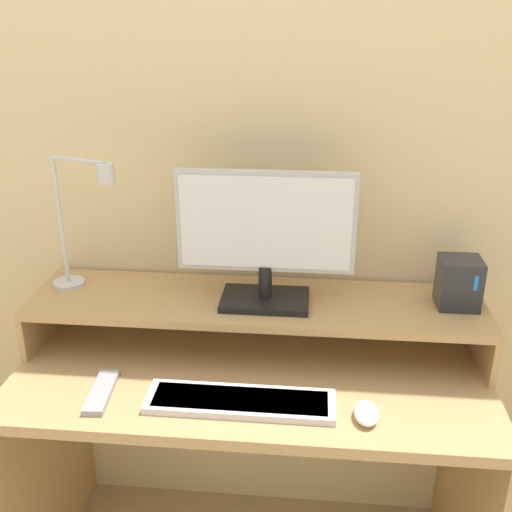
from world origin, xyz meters
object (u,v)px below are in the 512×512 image
at_px(desk_lamp, 81,223).
at_px(keyboard, 240,401).
at_px(monitor, 266,235).
at_px(router_dock, 459,283).
at_px(remote_control, 102,392).
at_px(mouse, 366,413).

relative_size(desk_lamp, keyboard, 0.83).
bearing_deg(monitor, keyboard, -98.26).
height_order(monitor, keyboard, monitor).
distance_m(monitor, desk_lamp, 0.50).
relative_size(desk_lamp, router_dock, 2.82).
height_order(keyboard, remote_control, keyboard).
bearing_deg(keyboard, desk_lamp, 148.17).
bearing_deg(remote_control, mouse, -2.83).
bearing_deg(keyboard, monitor, 81.74).
xyz_separation_m(desk_lamp, mouse, (0.76, -0.31, -0.33)).
bearing_deg(mouse, router_dock, 51.57).
bearing_deg(router_dock, mouse, -128.43).
relative_size(mouse, remote_control, 0.51).
xyz_separation_m(router_dock, remote_control, (-0.89, -0.28, -0.21)).
distance_m(monitor, keyboard, 0.42).
xyz_separation_m(monitor, remote_control, (-0.38, -0.25, -0.33)).
xyz_separation_m(keyboard, remote_control, (-0.34, 0.01, -0.00)).
xyz_separation_m(router_dock, keyboard, (-0.55, -0.29, -0.20)).
height_order(router_dock, mouse, router_dock).
distance_m(monitor, mouse, 0.50).
relative_size(monitor, router_dock, 3.44).
height_order(monitor, router_dock, monitor).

